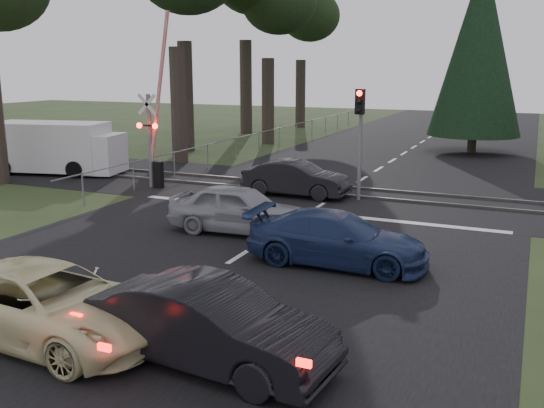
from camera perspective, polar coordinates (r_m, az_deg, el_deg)
The scene contains 17 objects.
ground at distance 13.64m, azimuth -8.60°, elevation -8.29°, with size 120.00×120.00×0.00m, color #273618.
road at distance 22.37m, azimuth 5.09°, elevation 0.18°, with size 14.00×100.00×0.01m, color black.
rail_corridor at distance 24.23m, azimuth 6.61°, elevation 1.13°, with size 120.00×8.00×0.01m, color black.
stop_line at distance 20.71m, azimuth 3.50°, elevation -0.80°, with size 13.00×0.35×0.00m, color silver.
rail_near at distance 23.47m, azimuth 6.03°, elevation 0.88°, with size 120.00×0.12×0.10m, color #59544C.
rail_far at distance 24.97m, azimuth 7.15°, elevation 1.57°, with size 120.00×0.12×0.10m, color #59544C.
crossing_signal at distance 25.07m, azimuth -11.02°, elevation 6.12°, with size 1.62×0.38×6.96m.
traffic_signal_center at distance 22.28m, azimuth 8.26°, elevation 7.35°, with size 0.32×0.48×4.10m.
euc_tree_e at distance 50.23m, azimuth 2.78°, elevation 18.09°, with size 6.00×6.00×13.20m.
conifer_tree at distance 36.89m, azimuth 18.90°, elevation 13.88°, with size 5.20×5.20×11.00m.
fence_left at distance 36.64m, azimuth -0.25°, elevation 5.17°, with size 0.10×36.00×1.20m, color slate, non-canonical shape.
cream_coupe at distance 11.84m, azimuth -20.30°, elevation -8.81°, with size 2.25×4.88×1.36m, color beige.
dark_hatchback at distance 10.24m, azimuth -5.79°, elevation -11.30°, with size 1.50×4.29×1.42m, color black.
silver_car at distance 18.09m, azimuth -3.12°, elevation -0.48°, with size 1.71×4.24×1.44m, color #919398.
blue_sedan at distance 15.27m, azimuth 6.17°, elevation -3.29°, with size 1.85×4.56×1.32m, color navy.
dark_car_far at distance 23.27m, azimuth 2.28°, elevation 2.40°, with size 1.43×4.10×1.35m, color black.
white_van at distance 29.87m, azimuth -19.40°, elevation 5.01°, with size 6.37×3.40×2.36m.
Camera 1 is at (6.88, -10.71, 4.88)m, focal length 40.00 mm.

